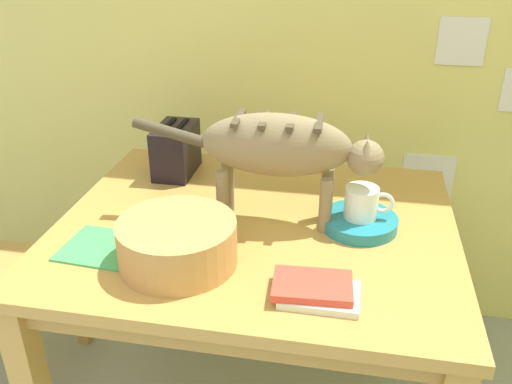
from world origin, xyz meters
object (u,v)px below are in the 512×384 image
at_px(cat, 282,149).
at_px(saucer_bowl, 359,222).
at_px(coffee_mug, 362,202).
at_px(wicker_basket, 177,242).
at_px(dining_table, 256,249).
at_px(magazine, 116,249).
at_px(toaster, 176,150).
at_px(book_stack, 316,290).

xyz_separation_m(cat, saucer_bowl, (0.23, 0.00, -0.21)).
xyz_separation_m(saucer_bowl, coffee_mug, (0.00, 0.00, 0.06)).
bearing_deg(saucer_bowl, wicker_basket, -149.38).
relative_size(dining_table, magazine, 3.99).
distance_m(saucer_bowl, toaster, 0.69).
distance_m(dining_table, magazine, 0.41).
bearing_deg(cat, saucer_bowl, 90.00).
relative_size(book_stack, wicker_basket, 0.69).
height_order(cat, book_stack, cat).
distance_m(book_stack, toaster, 0.82).
height_order(cat, coffee_mug, cat).
distance_m(dining_table, wicker_basket, 0.32).
xyz_separation_m(dining_table, saucer_bowl, (0.30, 0.03, 0.11)).
xyz_separation_m(dining_table, coffee_mug, (0.30, 0.03, 0.17)).
xyz_separation_m(magazine, wicker_basket, (0.18, -0.02, 0.06)).
height_order(cat, toaster, cat).
xyz_separation_m(magazine, book_stack, (0.54, -0.10, 0.02)).
bearing_deg(wicker_basket, dining_table, 56.68).
bearing_deg(magazine, coffee_mug, 24.90).
height_order(saucer_bowl, wicker_basket, wicker_basket).
height_order(saucer_bowl, magazine, saucer_bowl).
relative_size(book_stack, toaster, 1.04).
distance_m(saucer_bowl, wicker_basket, 0.53).
relative_size(cat, saucer_bowl, 3.25).
distance_m(coffee_mug, wicker_basket, 0.53).
relative_size(cat, toaster, 3.53).
height_order(magazine, book_stack, book_stack).
relative_size(magazine, wicker_basket, 0.95).
bearing_deg(saucer_bowl, book_stack, -105.12).
height_order(dining_table, saucer_bowl, saucer_bowl).
xyz_separation_m(saucer_bowl, wicker_basket, (-0.45, -0.27, 0.04)).
xyz_separation_m(book_stack, wicker_basket, (-0.36, 0.08, 0.04)).
relative_size(coffee_mug, book_stack, 0.66).
height_order(wicker_basket, toaster, toaster).
height_order(cat, magazine, cat).
bearing_deg(magazine, cat, 34.48).
relative_size(dining_table, toaster, 5.74).
bearing_deg(wicker_basket, cat, 49.56).
bearing_deg(saucer_bowl, toaster, 157.12).
bearing_deg(coffee_mug, dining_table, -174.54).
relative_size(saucer_bowl, magazine, 0.75).
bearing_deg(magazine, book_stack, -6.64).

